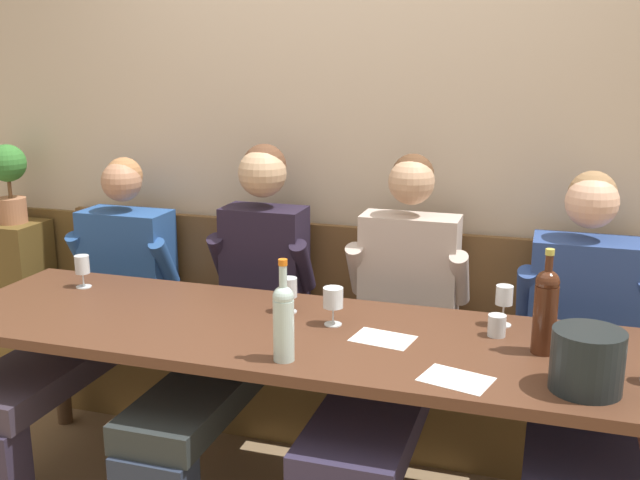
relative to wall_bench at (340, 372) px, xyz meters
name	(u,v)px	position (x,y,z in m)	size (l,w,h in m)	color
room_wall_back	(357,126)	(0.00, 0.26, 1.12)	(6.80, 0.08, 2.80)	#C6B299
wood_wainscot_panel	(352,322)	(0.00, 0.21, 0.17)	(6.80, 0.03, 0.91)	brown
wall_bench	(340,372)	(0.00, 0.00, 0.00)	(2.99, 0.42, 0.94)	brown
dining_table	(290,347)	(0.00, -0.68, 0.39)	(2.69, 0.79, 0.75)	#502F1E
person_left_seat	(88,309)	(-1.09, -0.36, 0.32)	(0.54, 1.24, 1.24)	#2D2639
person_center_right_seat	(238,310)	(-0.36, -0.33, 0.38)	(0.48, 1.24, 1.33)	#252E41
person_right_seat	(391,339)	(0.32, -0.36, 0.34)	(0.52, 1.23, 1.32)	#362F39
person_center_left_seat	(582,358)	(1.04, -0.34, 0.34)	(0.53, 1.25, 1.28)	#2C242F
ice_bucket	(587,361)	(1.02, -0.90, 0.56)	(0.21, 0.21, 0.19)	black
wine_bottle_clear_water	(284,319)	(0.08, -0.96, 0.61)	(0.07, 0.07, 0.34)	#B1CDC6
wine_bottle_amber_mid	(546,309)	(0.89, -0.63, 0.62)	(0.08, 0.08, 0.36)	#432112
wine_glass_left_end	(333,300)	(0.14, -0.60, 0.56)	(0.08, 0.08, 0.14)	silver
wine_glass_center_front	(289,290)	(-0.06, -0.51, 0.56)	(0.06, 0.06, 0.14)	silver
wine_glass_center_rear	(504,298)	(0.74, -0.41, 0.57)	(0.06, 0.06, 0.15)	silver
wine_glass_by_bottle	(82,266)	(-1.02, -0.48, 0.56)	(0.07, 0.07, 0.14)	silver
water_tumbler_right	(497,326)	(0.73, -0.53, 0.50)	(0.06, 0.06, 0.08)	silver
tasting_sheet_left_guest	(383,339)	(0.35, -0.68, 0.47)	(0.21, 0.15, 0.00)	white
tasting_sheet_right_guest	(456,379)	(0.64, -0.94, 0.47)	(0.21, 0.15, 0.00)	white
corner_pedestal	(21,301)	(-1.79, 0.03, 0.15)	(0.28, 0.28, 0.87)	brown
potted_plant	(9,177)	(-1.79, 0.03, 0.83)	(0.19, 0.19, 0.41)	#A86E4C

